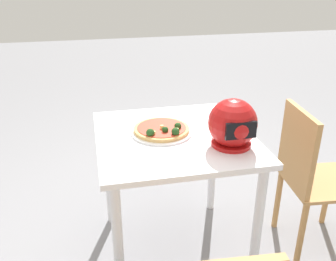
% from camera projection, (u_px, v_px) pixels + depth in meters
% --- Properties ---
extents(ground_plane, '(14.00, 14.00, 0.00)m').
position_uv_depth(ground_plane, '(174.00, 248.00, 2.32)').
color(ground_plane, gray).
extents(dining_table, '(0.83, 0.84, 0.78)m').
position_uv_depth(dining_table, '(174.00, 154.00, 2.04)').
color(dining_table, white).
rests_on(dining_table, ground).
extents(pizza_plate, '(0.33, 0.33, 0.01)m').
position_uv_depth(pizza_plate, '(162.00, 132.00, 2.02)').
color(pizza_plate, white).
rests_on(pizza_plate, dining_table).
extents(pizza, '(0.30, 0.30, 0.06)m').
position_uv_depth(pizza, '(162.00, 129.00, 2.00)').
color(pizza, tan).
rests_on(pizza, pizza_plate).
extents(motorcycle_helmet, '(0.24, 0.24, 0.24)m').
position_uv_depth(motorcycle_helmet, '(233.00, 124.00, 1.84)').
color(motorcycle_helmet, '#B21414').
rests_on(motorcycle_helmet, dining_table).
extents(chair_side, '(0.43, 0.43, 0.90)m').
position_uv_depth(chair_side, '(309.00, 173.00, 2.16)').
color(chair_side, '#B7844C').
rests_on(chair_side, ground).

